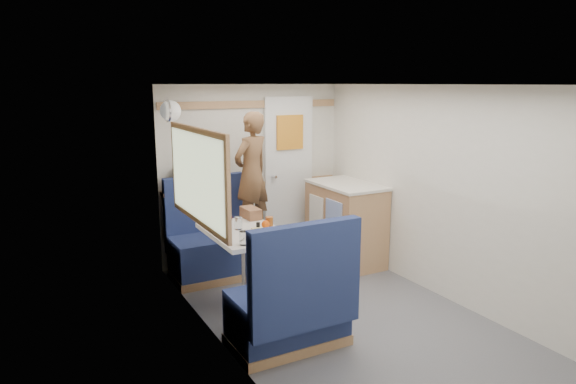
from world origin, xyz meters
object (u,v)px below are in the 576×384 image
dome_light (170,111)px  beer_glass (269,223)px  orange_fruit (266,224)px  cheese_block (257,230)px  tumbler_right (238,223)px  tray (264,240)px  galley_counter (345,223)px  wine_glass (228,218)px  duffel_bag (198,178)px  bench_far (213,249)px  pepper_grinder (258,227)px  bench_near (291,311)px  bread_loaf (251,213)px  tumbler_left (244,238)px  person (251,173)px  dinette_table (245,247)px

dome_light → beer_glass: bearing=-55.2°
orange_fruit → cheese_block: bearing=-154.1°
dome_light → tumbler_right: 1.30m
cheese_block → beer_glass: size_ratio=0.86×
tray → beer_glass: size_ratio=3.06×
galley_counter → wine_glass: 1.73m
duffel_bag → cheese_block: 1.28m
wine_glass → bench_far: bearing=80.1°
pepper_grinder → tray: bearing=-103.2°
bench_near → orange_fruit: size_ratio=14.21×
bench_near → tumbler_right: size_ratio=9.21×
bench_far → pepper_grinder: size_ratio=11.50×
wine_glass → bread_loaf: size_ratio=0.68×
wine_glass → tumbler_right: 0.13m
tray → bread_loaf: 0.76m
bench_near → tumbler_left: (-0.17, 0.49, 0.48)m
galley_counter → bread_loaf: galley_counter is taller
tray → tumbler_right: size_ratio=2.90×
cheese_block → tumbler_left: bearing=-133.7°
galley_counter → tray: (-1.45, -0.90, 0.26)m
galley_counter → tumbler_right: size_ratio=8.07×
tumbler_right → beer_glass: 0.28m
wine_glass → tumbler_right: size_ratio=1.47×
dome_light → person: dome_light is taller
orange_fruit → bread_loaf: bearing=82.6°
dinette_table → galley_counter: 1.57m
tumbler_right → beer_glass: (0.26, -0.10, -0.00)m
person → pepper_grinder: size_ratio=14.00×
person → duffel_bag: size_ratio=2.59×
tumbler_left → tumbler_right: size_ratio=1.01×
duffel_bag → tumbler_right: (0.01, -1.05, -0.24)m
galley_counter → bench_near: bearing=-136.1°
galley_counter → person: person is taller
dinette_table → beer_glass: 0.31m
bench_far → wine_glass: size_ratio=6.25×
person → tumbler_left: (-0.59, -1.15, -0.31)m
tumbler_left → bread_loaf: tumbler_left is taller
galley_counter → person: (-1.05, 0.23, 0.62)m
tumbler_right → wine_glass: bearing=-161.8°
wine_glass → dome_light: bearing=106.7°
duffel_bag → wine_glass: duffel_bag is taller
wine_glass → tumbler_right: wine_glass is taller
tumbler_left → beer_glass: size_ratio=1.06×
dome_light → person: (0.81, -0.07, -0.66)m
tumbler_right → pepper_grinder: bearing=-55.7°
tumbler_right → dinette_table: bearing=-62.6°
dinette_table → dome_light: 1.51m
pepper_grinder → tumbler_right: bearing=124.3°
galley_counter → duffel_bag: size_ratio=1.86×
tray → bench_near: bearing=-92.4°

